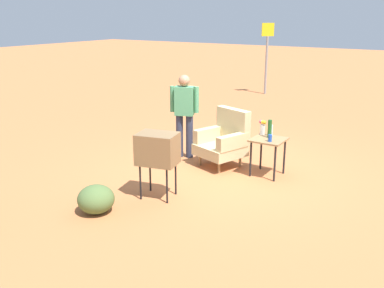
% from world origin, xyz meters
% --- Properties ---
extents(ground_plane, '(60.00, 60.00, 0.00)m').
position_xyz_m(ground_plane, '(0.00, 0.00, 0.00)').
color(ground_plane, '#B76B3D').
extents(armchair, '(0.97, 0.98, 1.06)m').
position_xyz_m(armchair, '(-0.21, 0.23, 0.50)').
color(armchair, '#937047').
rests_on(armchair, ground).
extents(side_table, '(0.56, 0.56, 0.67)m').
position_xyz_m(side_table, '(0.69, 0.17, 0.57)').
color(side_table, black).
rests_on(side_table, ground).
extents(tv_on_stand, '(0.68, 0.56, 1.03)m').
position_xyz_m(tv_on_stand, '(-0.37, -1.63, 0.78)').
color(tv_on_stand, black).
rests_on(tv_on_stand, ground).
extents(person_standing, '(0.54, 0.34, 1.64)m').
position_xyz_m(person_standing, '(-1.11, 0.24, 0.94)').
color(person_standing, '#2D3347').
rests_on(person_standing, ground).
extents(road_sign, '(0.33, 0.33, 2.44)m').
position_xyz_m(road_sign, '(-2.55, 7.69, 1.38)').
color(road_sign, gray).
rests_on(road_sign, ground).
extents(bottle_wine_green, '(0.07, 0.07, 0.32)m').
position_xyz_m(bottle_wine_green, '(0.67, 0.25, 0.83)').
color(bottle_wine_green, '#1E5623').
rests_on(bottle_wine_green, side_table).
extents(bottle_short_clear, '(0.06, 0.06, 0.20)m').
position_xyz_m(bottle_short_clear, '(0.65, 0.37, 0.77)').
color(bottle_short_clear, silver).
rests_on(bottle_short_clear, side_table).
extents(soda_can_blue, '(0.07, 0.07, 0.12)m').
position_xyz_m(soda_can_blue, '(0.77, 0.03, 0.73)').
color(soda_can_blue, blue).
rests_on(soda_can_blue, side_table).
extents(flower_vase, '(0.15, 0.10, 0.27)m').
position_xyz_m(flower_vase, '(0.48, 0.38, 0.82)').
color(flower_vase, silver).
rests_on(flower_vase, side_table).
extents(shrub_near, '(0.53, 0.53, 0.41)m').
position_xyz_m(shrub_near, '(-0.80, -2.56, 0.21)').
color(shrub_near, '#516B38').
rests_on(shrub_near, ground).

